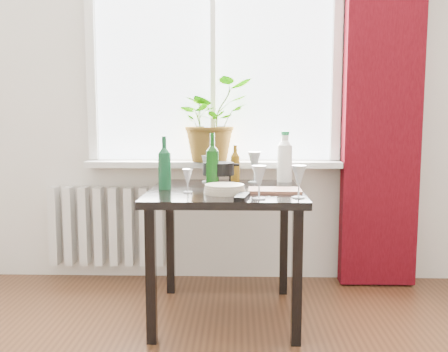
{
  "coord_description": "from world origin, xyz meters",
  "views": [
    {
      "loc": [
        0.17,
        -1.23,
        1.15
      ],
      "look_at": [
        0.09,
        1.55,
        0.82
      ],
      "focal_mm": 40.0,
      "sensor_mm": 36.0,
      "label": 1
    }
  ],
  "objects_px": {
    "radiator": "(107,226)",
    "bottle_amber": "(235,163)",
    "cutting_board": "(275,190)",
    "table": "(225,205)",
    "wine_bottle_right": "(212,160)",
    "cleaning_bottle": "(285,156)",
    "tv_remote": "(242,197)",
    "wine_bottle_left": "(164,162)",
    "wineglass_back_center": "(254,167)",
    "plate_stack": "(224,189)",
    "wineglass_back_left": "(207,168)",
    "wineglass_front_right": "(259,182)",
    "potted_plant": "(211,120)",
    "wineglass_front_left": "(188,181)",
    "fondue_pot": "(218,174)",
    "wineglass_far_right": "(299,181)"
  },
  "relations": [
    {
      "from": "wine_bottle_right",
      "to": "wineglass_back_left",
      "type": "distance_m",
      "value": 0.27
    },
    {
      "from": "radiator",
      "to": "cleaning_bottle",
      "type": "distance_m",
      "value": 1.35
    },
    {
      "from": "bottle_amber",
      "to": "plate_stack",
      "type": "relative_size",
      "value": 1.05
    },
    {
      "from": "wine_bottle_right",
      "to": "wineglass_front_right",
      "type": "relative_size",
      "value": 1.86
    },
    {
      "from": "wineglass_front_left",
      "to": "cutting_board",
      "type": "xyz_separation_m",
      "value": [
        0.47,
        0.05,
        -0.06
      ]
    },
    {
      "from": "wineglass_back_center",
      "to": "fondue_pot",
      "type": "xyz_separation_m",
      "value": [
        -0.22,
        -0.18,
        -0.03
      ]
    },
    {
      "from": "cutting_board",
      "to": "table",
      "type": "bearing_deg",
      "value": 162.65
    },
    {
      "from": "wineglass_back_left",
      "to": "fondue_pot",
      "type": "bearing_deg",
      "value": -68.12
    },
    {
      "from": "wineglass_back_left",
      "to": "plate_stack",
      "type": "relative_size",
      "value": 0.77
    },
    {
      "from": "cutting_board",
      "to": "wine_bottle_right",
      "type": "bearing_deg",
      "value": 159.82
    },
    {
      "from": "tv_remote",
      "to": "fondue_pot",
      "type": "bearing_deg",
      "value": 117.63
    },
    {
      "from": "wine_bottle_left",
      "to": "wine_bottle_right",
      "type": "distance_m",
      "value": 0.27
    },
    {
      "from": "radiator",
      "to": "cutting_board",
      "type": "relative_size",
      "value": 2.8
    },
    {
      "from": "radiator",
      "to": "bottle_amber",
      "type": "distance_m",
      "value": 1.06
    },
    {
      "from": "cleaning_bottle",
      "to": "wineglass_front_right",
      "type": "relative_size",
      "value": 1.89
    },
    {
      "from": "potted_plant",
      "to": "cleaning_bottle",
      "type": "height_order",
      "value": "potted_plant"
    },
    {
      "from": "potted_plant",
      "to": "bottle_amber",
      "type": "xyz_separation_m",
      "value": [
        0.16,
        -0.23,
        -0.26
      ]
    },
    {
      "from": "plate_stack",
      "to": "bottle_amber",
      "type": "bearing_deg",
      "value": 83.7
    },
    {
      "from": "wineglass_back_center",
      "to": "plate_stack",
      "type": "distance_m",
      "value": 0.48
    },
    {
      "from": "cleaning_bottle",
      "to": "wineglass_far_right",
      "type": "distance_m",
      "value": 0.62
    },
    {
      "from": "table",
      "to": "cutting_board",
      "type": "xyz_separation_m",
      "value": [
        0.27,
        -0.08,
        0.1
      ]
    },
    {
      "from": "wineglass_far_right",
      "to": "table",
      "type": "bearing_deg",
      "value": 142.83
    },
    {
      "from": "cleaning_bottle",
      "to": "tv_remote",
      "type": "relative_size",
      "value": 1.77
    },
    {
      "from": "cleaning_bottle",
      "to": "wine_bottle_right",
      "type": "bearing_deg",
      "value": -146.56
    },
    {
      "from": "tv_remote",
      "to": "wineglass_front_left",
      "type": "bearing_deg",
      "value": 157.73
    },
    {
      "from": "cleaning_bottle",
      "to": "wineglass_back_left",
      "type": "xyz_separation_m",
      "value": [
        -0.48,
        -0.03,
        -0.08
      ]
    },
    {
      "from": "wine_bottle_left",
      "to": "tv_remote",
      "type": "relative_size",
      "value": 1.66
    },
    {
      "from": "cleaning_bottle",
      "to": "wineglass_front_left",
      "type": "bearing_deg",
      "value": -140.56
    },
    {
      "from": "table",
      "to": "potted_plant",
      "type": "xyz_separation_m",
      "value": [
        -0.11,
        0.56,
        0.47
      ]
    },
    {
      "from": "bottle_amber",
      "to": "wineglass_back_center",
      "type": "bearing_deg",
      "value": -23.96
    },
    {
      "from": "radiator",
      "to": "bottle_amber",
      "type": "bearing_deg",
      "value": -17.9
    },
    {
      "from": "bottle_amber",
      "to": "wine_bottle_right",
      "type": "bearing_deg",
      "value": -113.44
    },
    {
      "from": "wineglass_front_right",
      "to": "wineglass_back_center",
      "type": "height_order",
      "value": "wineglass_back_center"
    },
    {
      "from": "potted_plant",
      "to": "wineglass_back_left",
      "type": "bearing_deg",
      "value": -92.93
    },
    {
      "from": "wineglass_back_left",
      "to": "cutting_board",
      "type": "distance_m",
      "value": 0.56
    },
    {
      "from": "plate_stack",
      "to": "cutting_board",
      "type": "distance_m",
      "value": 0.28
    },
    {
      "from": "wineglass_front_left",
      "to": "fondue_pot",
      "type": "xyz_separation_m",
      "value": [
        0.16,
        0.24,
        0.01
      ]
    },
    {
      "from": "potted_plant",
      "to": "wineglass_far_right",
      "type": "distance_m",
      "value": 1.02
    },
    {
      "from": "table",
      "to": "wine_bottle_right",
      "type": "height_order",
      "value": "wine_bottle_right"
    },
    {
      "from": "table",
      "to": "wineglass_back_center",
      "type": "distance_m",
      "value": 0.38
    },
    {
      "from": "radiator",
      "to": "wine_bottle_right",
      "type": "height_order",
      "value": "wine_bottle_right"
    },
    {
      "from": "wineglass_front_right",
      "to": "fondue_pot",
      "type": "bearing_deg",
      "value": 116.57
    },
    {
      "from": "table",
      "to": "wineglass_front_left",
      "type": "bearing_deg",
      "value": -146.87
    },
    {
      "from": "wine_bottle_left",
      "to": "cutting_board",
      "type": "xyz_separation_m",
      "value": [
        0.61,
        -0.08,
        -0.14
      ]
    },
    {
      "from": "potted_plant",
      "to": "cutting_board",
      "type": "bearing_deg",
      "value": -59.78
    },
    {
      "from": "plate_stack",
      "to": "tv_remote",
      "type": "distance_m",
      "value": 0.19
    },
    {
      "from": "cleaning_bottle",
      "to": "plate_stack",
      "type": "bearing_deg",
      "value": -126.8
    },
    {
      "from": "wine_bottle_left",
      "to": "wineglass_back_center",
      "type": "distance_m",
      "value": 0.59
    },
    {
      "from": "wineglass_back_left",
      "to": "tv_remote",
      "type": "bearing_deg",
      "value": -70.96
    },
    {
      "from": "radiator",
      "to": "wine_bottle_left",
      "type": "distance_m",
      "value": 0.96
    }
  ]
}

